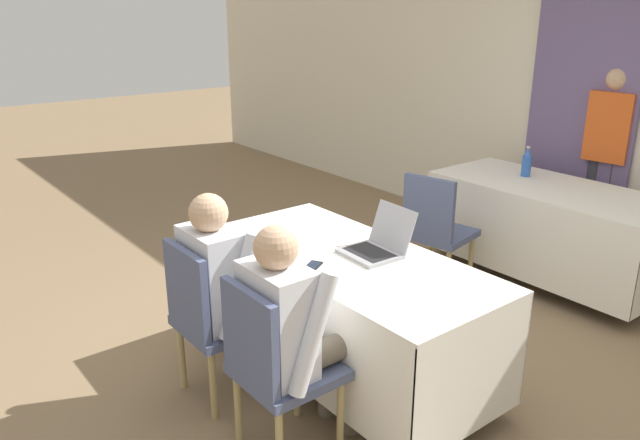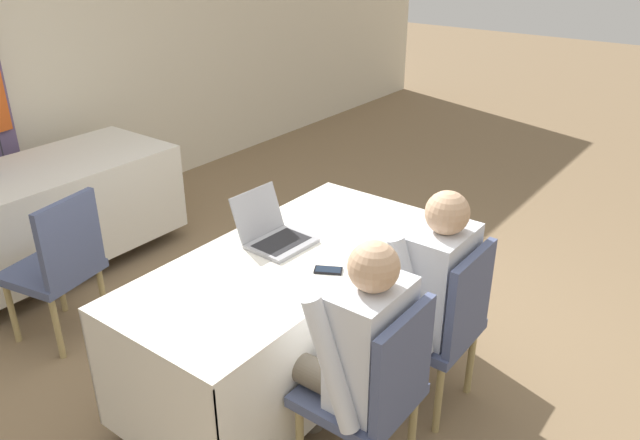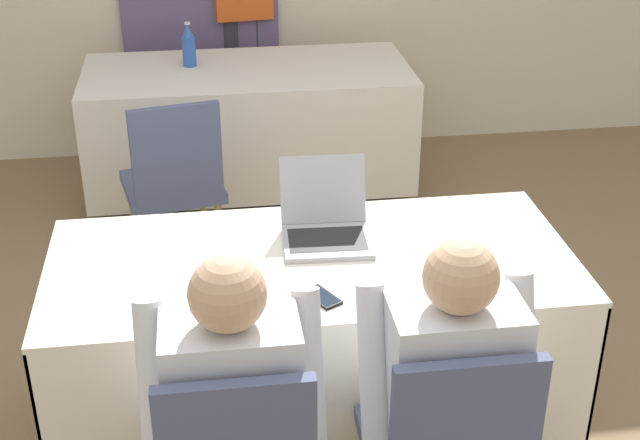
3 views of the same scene
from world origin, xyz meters
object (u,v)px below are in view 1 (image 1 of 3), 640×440
water_bottle (527,163)px  person_checkered_shirt (226,282)px  chair_near_left (210,315)px  chair_far_spare (436,227)px  cell_phone (313,266)px  chair_near_right (274,364)px  person_red_shirt (608,153)px  person_white_shirt (292,326)px  laptop (377,245)px

water_bottle → person_checkered_shirt: size_ratio=0.21×
chair_near_left → chair_far_spare: size_ratio=1.00×
water_bottle → chair_far_spare: bearing=-96.1°
cell_phone → chair_near_right: 0.60m
cell_phone → chair_near_right: chair_near_right is taller
chair_near_right → chair_far_spare: 2.12m
person_red_shirt → chair_near_right: bearing=-91.0°
chair_near_left → person_white_shirt: person_white_shirt is taller
chair_near_left → person_white_shirt: size_ratio=0.78×
chair_far_spare → person_red_shirt: person_red_shirt is taller
person_checkered_shirt → cell_phone: bearing=-130.2°
person_red_shirt → chair_near_left: bearing=-100.8°
cell_phone → chair_far_spare: bearing=78.6°
laptop → person_checkered_shirt: 0.84m
chair_near_left → chair_near_right: size_ratio=1.00×
chair_far_spare → person_white_shirt: 2.03m
chair_near_right → chair_far_spare: bearing=-68.3°
chair_near_left → person_red_shirt: size_ratio=0.56×
water_bottle → chair_far_spare: 0.99m
laptop → person_red_shirt: 2.66m
chair_near_left → person_white_shirt: bearing=-170.2°
cell_phone → chair_far_spare: size_ratio=0.16×
person_white_shirt → cell_phone: bearing=-49.6°
cell_phone → chair_near_left: size_ratio=0.16×
cell_phone → person_white_shirt: size_ratio=0.13×
cell_phone → person_checkered_shirt: (-0.30, -0.35, -0.10)m
water_bottle → person_red_shirt: 0.69m
chair_near_left → person_white_shirt: 0.63m
cell_phone → chair_near_left: chair_near_left is taller
chair_near_right → laptop: bearing=-74.7°
chair_near_left → person_checkered_shirt: size_ratio=0.78×
person_checkered_shirt → person_red_shirt: person_red_shirt is taller
laptop → chair_near_left: size_ratio=0.39×
water_bottle → person_white_shirt: (0.68, -2.79, -0.20)m
cell_phone → chair_far_spare: 1.61m
chair_far_spare → person_red_shirt: 1.64m
laptop → chair_far_spare: size_ratio=0.39×
laptop → chair_near_right: laptop is taller
cell_phone → chair_near_right: bearing=-85.7°
cell_phone → person_checkered_shirt: bearing=-159.3°
cell_phone → person_red_shirt: bearing=61.9°
chair_near_right → water_bottle: bearing=-76.7°
chair_far_spare → person_red_shirt: (0.43, 1.53, 0.42)m
laptop → chair_near_right: 0.93m
chair_near_right → person_checkered_shirt: (-0.60, 0.10, 0.16)m
laptop → cell_phone: bearing=-97.3°
chair_near_right → person_red_shirt: person_red_shirt is taller
chair_near_right → person_red_shirt: bearing=-84.2°
water_bottle → chair_near_left: 2.91m
water_bottle → person_white_shirt: bearing=-76.2°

